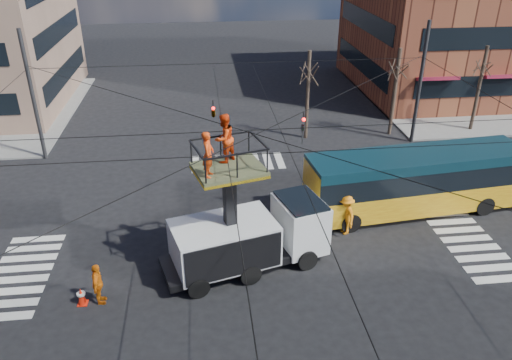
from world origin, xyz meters
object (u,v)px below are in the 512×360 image
(utility_truck, at_px, (248,222))
(flagger, at_px, (346,214))
(city_bus, at_px, (416,181))
(worker_ground, at_px, (98,284))
(traffic_cone, at_px, (81,296))

(utility_truck, xyz_separation_m, flagger, (4.79, 1.98, -1.13))
(city_bus, xyz_separation_m, worker_ground, (-14.82, -5.41, -0.84))
(traffic_cone, relative_size, flagger, 0.37)
(utility_truck, xyz_separation_m, traffic_cone, (-6.69, -1.76, -1.78))
(worker_ground, bearing_deg, utility_truck, -73.44)
(city_bus, xyz_separation_m, traffic_cone, (-15.51, -5.41, -1.35))
(utility_truck, height_order, worker_ground, utility_truck)
(traffic_cone, height_order, worker_ground, worker_ground)
(city_bus, height_order, worker_ground, city_bus)
(city_bus, bearing_deg, traffic_cone, -166.91)
(utility_truck, relative_size, city_bus, 0.65)
(utility_truck, distance_m, traffic_cone, 7.14)
(utility_truck, bearing_deg, worker_ground, -179.16)
(traffic_cone, bearing_deg, utility_truck, 14.76)
(traffic_cone, relative_size, worker_ground, 0.43)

